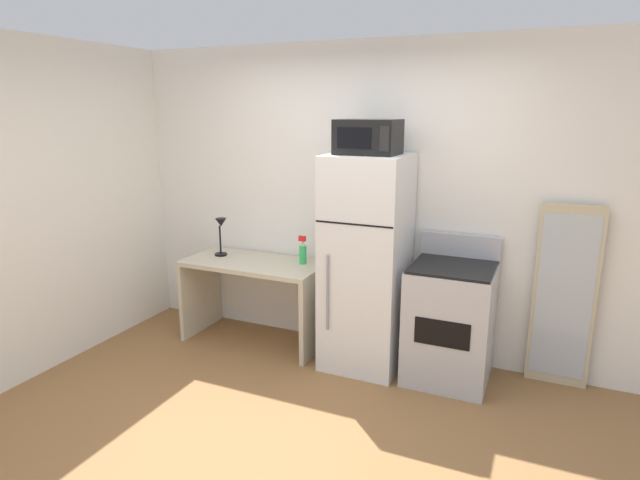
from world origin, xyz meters
TOP-DOWN VIEW (x-y plane):
  - ground_plane at (0.00, 0.00)m, footprint 12.00×12.00m
  - wall_back_white at (0.00, 1.70)m, footprint 5.00×0.10m
  - wall_left_brick at (-2.20, 0.00)m, footprint 0.10×4.00m
  - desk at (-0.90, 1.33)m, footprint 1.24×0.60m
  - desk_lamp at (-1.25, 1.36)m, footprint 0.14×0.12m
  - spray_bottle at (-0.47, 1.44)m, footprint 0.06×0.06m
  - refrigerator at (0.15, 1.32)m, footprint 0.61×0.65m
  - microwave at (0.15, 1.30)m, footprint 0.46×0.35m
  - oven_range at (0.83, 1.33)m, footprint 0.62×0.61m
  - leaning_mirror at (1.61, 1.59)m, footprint 0.44×0.03m

SIDE VIEW (x-z plane):
  - ground_plane at x=0.00m, z-range 0.00..0.00m
  - oven_range at x=0.83m, z-range -0.08..1.02m
  - desk at x=-0.90m, z-range 0.16..0.91m
  - leaning_mirror at x=1.61m, z-range 0.00..1.40m
  - spray_bottle at x=-0.47m, z-range 0.72..0.97m
  - refrigerator at x=0.15m, z-range 0.00..1.72m
  - desk_lamp at x=-1.25m, z-range 0.81..1.17m
  - wall_back_white at x=0.00m, z-range 0.00..2.60m
  - wall_left_brick at x=-2.20m, z-range 0.00..2.60m
  - microwave at x=0.15m, z-range 1.72..1.98m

